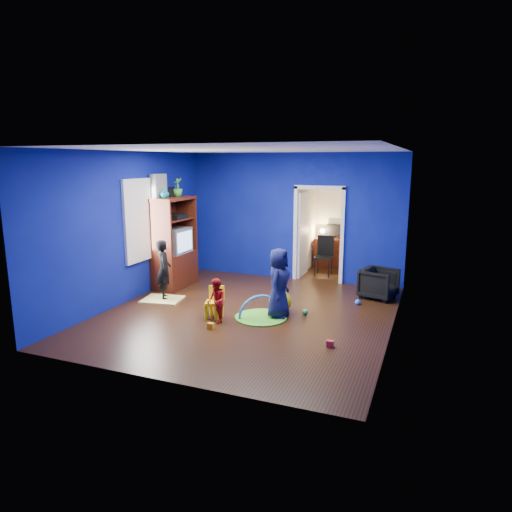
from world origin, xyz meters
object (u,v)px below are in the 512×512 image
at_px(vase, 164,193).
at_px(kid_chair, 214,304).
at_px(folding_chair, 323,257).
at_px(play_mat, 261,317).
at_px(crt_tv, 175,241).
at_px(child_navy, 279,283).
at_px(tv_armoire, 174,242).
at_px(study_desk, 332,253).
at_px(child_black, 164,270).
at_px(hopper_ball, 280,301).
at_px(armchair, 379,283).
at_px(toddler_red, 216,301).

height_order(vase, kid_chair, vase).
bearing_deg(folding_chair, play_mat, -95.03).
bearing_deg(play_mat, folding_chair, 84.97).
bearing_deg(vase, crt_tv, 82.41).
xyz_separation_m(crt_tv, play_mat, (2.47, -1.26, -1.01)).
height_order(child_navy, vase, vase).
relative_size(tv_armoire, play_mat, 2.14).
xyz_separation_m(crt_tv, kid_chair, (1.69, -1.54, -0.77)).
xyz_separation_m(child_navy, tv_armoire, (-2.78, 1.10, 0.36)).
bearing_deg(tv_armoire, play_mat, -26.73).
bearing_deg(kid_chair, play_mat, 2.27).
bearing_deg(study_desk, crt_tv, -131.72).
xyz_separation_m(vase, play_mat, (2.51, -0.96, -2.05)).
height_order(child_black, hopper_ball, child_black).
xyz_separation_m(tv_armoire, folding_chair, (2.81, 2.15, -0.52)).
xyz_separation_m(hopper_ball, folding_chair, (0.08, 3.00, 0.25)).
bearing_deg(child_black, tv_armoire, -17.95).
height_order(child_black, kid_chair, child_black).
xyz_separation_m(tv_armoire, crt_tv, (0.04, 0.00, 0.04)).
bearing_deg(tv_armoire, study_desk, 47.87).
relative_size(tv_armoire, folding_chair, 2.13).
xyz_separation_m(armchair, folding_chair, (-1.47, 1.42, 0.16)).
bearing_deg(hopper_ball, study_desk, 88.80).
height_order(toddler_red, play_mat, toddler_red).
distance_m(armchair, hopper_ball, 2.22).
distance_m(toddler_red, hopper_ball, 1.25).
xyz_separation_m(tv_armoire, play_mat, (2.51, -1.26, -0.97)).
bearing_deg(folding_chair, armchair, -43.93).
bearing_deg(child_black, kid_chair, -151.05).
xyz_separation_m(armchair, study_desk, (-1.47, 2.38, 0.07)).
distance_m(child_navy, hopper_ball, 0.48).
height_order(armchair, child_navy, child_navy).
distance_m(toddler_red, tv_armoire, 2.63).
height_order(toddler_red, kid_chair, toddler_red).
bearing_deg(toddler_red, child_navy, 83.76).
distance_m(toddler_red, crt_tv, 2.61).
bearing_deg(folding_chair, study_desk, 90.00).
bearing_deg(play_mat, hopper_ball, 62.38).
bearing_deg(child_navy, folding_chair, -1.84).
distance_m(armchair, child_navy, 2.39).
relative_size(kid_chair, study_desk, 0.57).
relative_size(vase, crt_tv, 0.30).
height_order(armchair, crt_tv, crt_tv).
bearing_deg(study_desk, tv_armoire, -132.13).
bearing_deg(play_mat, tv_armoire, 153.27).
relative_size(crt_tv, hopper_ball, 1.68).
distance_m(vase, play_mat, 3.38).
bearing_deg(kid_chair, study_desk, 59.68).
relative_size(armchair, folding_chair, 0.72).
bearing_deg(armchair, tv_armoire, 114.87).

